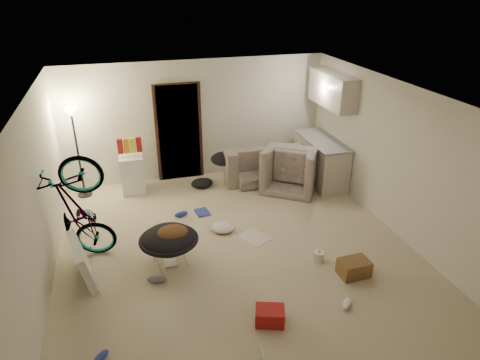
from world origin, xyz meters
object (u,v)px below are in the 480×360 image
object	(u,v)px
bicycle	(82,232)
drink_case_b	(270,316)
drink_case_a	(354,268)
floor_lamp	(75,133)
juicer	(319,256)
kitchen_counter	(320,161)
armchair	(293,170)
tv_box	(82,261)
sofa	(267,165)
saucer_chair	(169,244)
mini_fridge	(132,174)

from	to	relation	value
bicycle	drink_case_b	size ratio (longest dim) A/B	4.97
bicycle	drink_case_a	xyz separation A→B (m)	(3.79, -1.51, -0.35)
floor_lamp	juicer	xyz separation A→B (m)	(3.54, -3.32, -1.21)
floor_lamp	drink_case_b	xyz separation A→B (m)	(2.38, -4.33, -1.20)
kitchen_counter	bicycle	xyz separation A→B (m)	(-4.73, -1.61, 0.04)
kitchen_counter	drink_case_b	size ratio (longest dim) A/B	4.11
drink_case_a	drink_case_b	distance (m)	1.61
floor_lamp	armchair	size ratio (longest dim) A/B	1.71
tv_box	drink_case_a	world-z (taller)	tv_box
sofa	drink_case_a	size ratio (longest dim) A/B	4.47
saucer_chair	tv_box	xyz separation A→B (m)	(-1.24, 0.02, -0.07)
bicycle	saucer_chair	xyz separation A→B (m)	(1.24, -0.52, -0.10)
saucer_chair	drink_case_a	world-z (taller)	saucer_chair
kitchen_counter	juicer	size ratio (longest dim) A/B	6.51
tv_box	drink_case_b	world-z (taller)	tv_box
sofa	kitchen_counter	bearing A→B (deg)	156.34
bicycle	drink_case_b	distance (m)	3.10
juicer	bicycle	bearing A→B (deg)	162.91
floor_lamp	sofa	distance (m)	3.93
juicer	armchair	bearing A→B (deg)	76.39
bicycle	saucer_chair	distance (m)	1.35
saucer_chair	tv_box	world-z (taller)	saucer_chair
armchair	bicycle	xyz separation A→B (m)	(-4.06, -1.52, 0.13)
armchair	tv_box	world-z (taller)	armchair
saucer_chair	juicer	xyz separation A→B (m)	(2.20, -0.54, -0.28)
floor_lamp	bicycle	size ratio (longest dim) A/B	1.00
armchair	drink_case_b	size ratio (longest dim) A/B	2.89
saucer_chair	tv_box	bearing A→B (deg)	179.15
armchair	bicycle	size ratio (longest dim) A/B	0.58
bicycle	sofa	bearing A→B (deg)	-51.06
mini_fridge	tv_box	size ratio (longest dim) A/B	0.85
sofa	saucer_chair	xyz separation A→B (m)	(-2.45, -2.58, 0.09)
tv_box	mini_fridge	bearing A→B (deg)	60.54
sofa	drink_case_b	xyz separation A→B (m)	(-1.41, -4.13, -0.18)
sofa	bicycle	size ratio (longest dim) A/B	1.07
floor_lamp	drink_case_a	distance (m)	5.54
bicycle	tv_box	distance (m)	0.53
tv_box	drink_case_b	size ratio (longest dim) A/B	2.48
floor_lamp	tv_box	distance (m)	2.94
kitchen_counter	drink_case_b	bearing A→B (deg)	-123.65
floor_lamp	armchair	world-z (taller)	floor_lamp
kitchen_counter	juicer	world-z (taller)	kitchen_counter
kitchen_counter	drink_case_a	size ratio (longest dim) A/B	3.46
tv_box	drink_case_b	distance (m)	2.77
sofa	juicer	world-z (taller)	sofa
bicycle	drink_case_a	size ratio (longest dim) A/B	4.19
floor_lamp	drink_case_b	bearing A→B (deg)	-61.24
floor_lamp	kitchen_counter	size ratio (longest dim) A/B	1.21
mini_fridge	juicer	distance (m)	4.13
floor_lamp	saucer_chair	distance (m)	3.22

